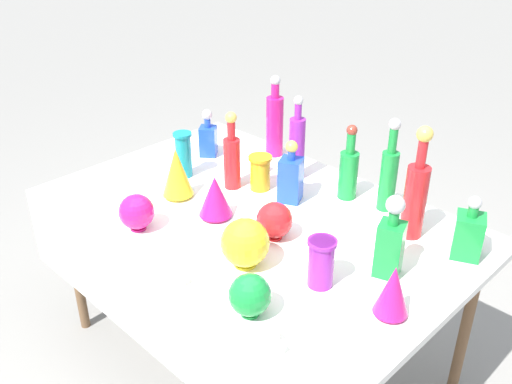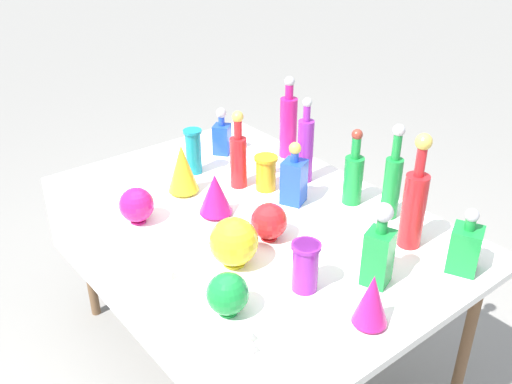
{
  "view_description": "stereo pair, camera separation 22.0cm",
  "coord_description": "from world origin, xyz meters",
  "px_view_note": "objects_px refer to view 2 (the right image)",
  "views": [
    {
      "loc": [
        1.37,
        -1.37,
        1.92
      ],
      "look_at": [
        0.0,
        0.0,
        0.86
      ],
      "focal_mm": 40.0,
      "sensor_mm": 36.0,
      "label": 1
    },
    {
      "loc": [
        1.51,
        -1.21,
        1.92
      ],
      "look_at": [
        0.0,
        0.0,
        0.86
      ],
      "focal_mm": 40.0,
      "sensor_mm": 36.0,
      "label": 2
    }
  ],
  "objects_px": {
    "tall_bottle_0": "(392,181)",
    "slender_vase_0": "(305,265)",
    "square_decanter_0": "(465,247)",
    "round_bowl_0": "(269,221)",
    "fluted_vase_1": "(182,168)",
    "square_decanter_2": "(222,136)",
    "tall_bottle_4": "(414,203)",
    "round_bowl_1": "(228,294)",
    "round_bowl_2": "(234,242)",
    "slender_vase_2": "(266,172)",
    "square_decanter_3": "(379,250)",
    "tall_bottle_5": "(288,124)",
    "tall_bottle_1": "(305,148)",
    "fluted_vase_0": "(215,194)",
    "tall_bottle_2": "(353,175)",
    "square_decanter_1": "(294,179)",
    "tall_bottle_3": "(238,157)",
    "slender_vase_1": "(193,150)",
    "round_bowl_3": "(137,205)",
    "fluted_vase_2": "(372,300)"
  },
  "relations": [
    {
      "from": "tall_bottle_1",
      "to": "slender_vase_1",
      "type": "relative_size",
      "value": 1.85
    },
    {
      "from": "tall_bottle_5",
      "to": "square_decanter_3",
      "type": "height_order",
      "value": "tall_bottle_5"
    },
    {
      "from": "tall_bottle_5",
      "to": "slender_vase_0",
      "type": "bearing_deg",
      "value": -38.32
    },
    {
      "from": "square_decanter_0",
      "to": "round_bowl_0",
      "type": "relative_size",
      "value": 1.66
    },
    {
      "from": "tall_bottle_0",
      "to": "slender_vase_0",
      "type": "xyz_separation_m",
      "value": [
        0.13,
        -0.57,
        -0.06
      ]
    },
    {
      "from": "round_bowl_3",
      "to": "tall_bottle_2",
      "type": "bearing_deg",
      "value": 61.67
    },
    {
      "from": "tall_bottle_5",
      "to": "fluted_vase_0",
      "type": "distance_m",
      "value": 0.63
    },
    {
      "from": "round_bowl_1",
      "to": "round_bowl_2",
      "type": "distance_m",
      "value": 0.25
    },
    {
      "from": "tall_bottle_3",
      "to": "square_decanter_2",
      "type": "xyz_separation_m",
      "value": [
        -0.32,
        0.14,
        -0.05
      ]
    },
    {
      "from": "round_bowl_0",
      "to": "slender_vase_1",
      "type": "bearing_deg",
      "value": 172.24
    },
    {
      "from": "tall_bottle_1",
      "to": "square_decanter_3",
      "type": "xyz_separation_m",
      "value": [
        0.68,
        -0.31,
        -0.03
      ]
    },
    {
      "from": "tall_bottle_5",
      "to": "slender_vase_0",
      "type": "xyz_separation_m",
      "value": [
        0.8,
        -0.63,
        -0.07
      ]
    },
    {
      "from": "tall_bottle_0",
      "to": "slender_vase_1",
      "type": "xyz_separation_m",
      "value": [
        -0.8,
        -0.38,
        -0.05
      ]
    },
    {
      "from": "tall_bottle_4",
      "to": "square_decanter_0",
      "type": "relative_size",
      "value": 1.84
    },
    {
      "from": "tall_bottle_4",
      "to": "fluted_vase_0",
      "type": "distance_m",
      "value": 0.75
    },
    {
      "from": "tall_bottle_3",
      "to": "slender_vase_2",
      "type": "height_order",
      "value": "tall_bottle_3"
    },
    {
      "from": "slender_vase_1",
      "to": "round_bowl_3",
      "type": "relative_size",
      "value": 1.45
    },
    {
      "from": "tall_bottle_3",
      "to": "fluted_vase_0",
      "type": "distance_m",
      "value": 0.26
    },
    {
      "from": "square_decanter_1",
      "to": "round_bowl_1",
      "type": "relative_size",
      "value": 1.92
    },
    {
      "from": "round_bowl_2",
      "to": "square_decanter_3",
      "type": "bearing_deg",
      "value": 39.18
    },
    {
      "from": "round_bowl_3",
      "to": "slender_vase_2",
      "type": "bearing_deg",
      "value": 79.6
    },
    {
      "from": "slender_vase_2",
      "to": "round_bowl_2",
      "type": "distance_m",
      "value": 0.56
    },
    {
      "from": "tall_bottle_2",
      "to": "round_bowl_1",
      "type": "xyz_separation_m",
      "value": [
        0.24,
        -0.8,
        -0.05
      ]
    },
    {
      "from": "square_decanter_0",
      "to": "slender_vase_2",
      "type": "distance_m",
      "value": 0.87
    },
    {
      "from": "tall_bottle_0",
      "to": "slender_vase_1",
      "type": "relative_size",
      "value": 1.88
    },
    {
      "from": "slender_vase_2",
      "to": "round_bowl_1",
      "type": "relative_size",
      "value": 1.09
    },
    {
      "from": "tall_bottle_1",
      "to": "fluted_vase_1",
      "type": "distance_m",
      "value": 0.53
    },
    {
      "from": "round_bowl_1",
      "to": "square_decanter_1",
      "type": "bearing_deg",
      "value": 122.18
    },
    {
      "from": "fluted_vase_0",
      "to": "tall_bottle_2",
      "type": "bearing_deg",
      "value": 61.41
    },
    {
      "from": "slender_vase_0",
      "to": "round_bowl_0",
      "type": "bearing_deg",
      "value": 161.84
    },
    {
      "from": "tall_bottle_0",
      "to": "tall_bottle_3",
      "type": "bearing_deg",
      "value": -151.73
    },
    {
      "from": "tall_bottle_1",
      "to": "round_bowl_0",
      "type": "distance_m",
      "value": 0.5
    },
    {
      "from": "square_decanter_1",
      "to": "fluted_vase_2",
      "type": "bearing_deg",
      "value": -24.63
    },
    {
      "from": "tall_bottle_1",
      "to": "round_bowl_1",
      "type": "distance_m",
      "value": 0.93
    },
    {
      "from": "square_decanter_1",
      "to": "fluted_vase_2",
      "type": "relative_size",
      "value": 1.49
    },
    {
      "from": "slender_vase_2",
      "to": "square_decanter_3",
      "type": "bearing_deg",
      "value": -10.12
    },
    {
      "from": "square_decanter_1",
      "to": "slender_vase_0",
      "type": "distance_m",
      "value": 0.57
    },
    {
      "from": "slender_vase_0",
      "to": "round_bowl_1",
      "type": "height_order",
      "value": "slender_vase_0"
    },
    {
      "from": "slender_vase_0",
      "to": "slender_vase_2",
      "type": "bearing_deg",
      "value": 150.98
    },
    {
      "from": "round_bowl_2",
      "to": "tall_bottle_3",
      "type": "bearing_deg",
      "value": 141.32
    },
    {
      "from": "tall_bottle_2",
      "to": "slender_vase_1",
      "type": "distance_m",
      "value": 0.72
    },
    {
      "from": "fluted_vase_1",
      "to": "square_decanter_2",
      "type": "bearing_deg",
      "value": 121.47
    },
    {
      "from": "square_decanter_1",
      "to": "slender_vase_2",
      "type": "xyz_separation_m",
      "value": [
        -0.16,
        -0.02,
        -0.02
      ]
    },
    {
      "from": "square_decanter_0",
      "to": "round_bowl_0",
      "type": "height_order",
      "value": "square_decanter_0"
    },
    {
      "from": "round_bowl_3",
      "to": "fluted_vase_2",
      "type": "bearing_deg",
      "value": 15.08
    },
    {
      "from": "round_bowl_2",
      "to": "round_bowl_3",
      "type": "bearing_deg",
      "value": -164.67
    },
    {
      "from": "square_decanter_3",
      "to": "slender_vase_0",
      "type": "xyz_separation_m",
      "value": [
        -0.12,
        -0.2,
        -0.03
      ]
    },
    {
      "from": "fluted_vase_1",
      "to": "tall_bottle_0",
      "type": "bearing_deg",
      "value": 38.08
    },
    {
      "from": "square_decanter_3",
      "to": "square_decanter_1",
      "type": "bearing_deg",
      "value": 165.57
    },
    {
      "from": "tall_bottle_4",
      "to": "round_bowl_1",
      "type": "distance_m",
      "value": 0.75
    }
  ]
}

